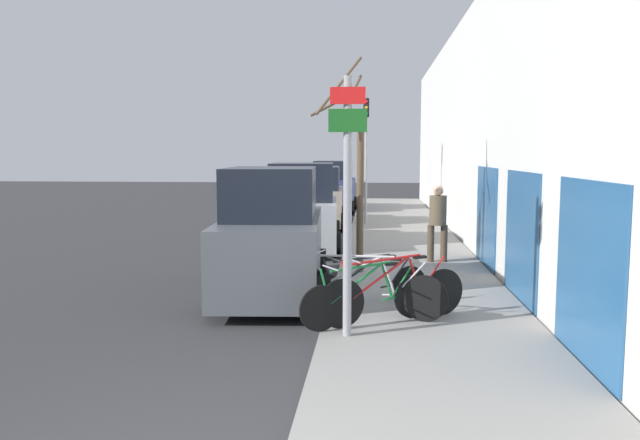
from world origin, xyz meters
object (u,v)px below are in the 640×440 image
at_px(parked_car_2, 316,200).
at_px(parked_car_0, 272,238).
at_px(bicycle_0, 369,298).
at_px(parked_car_3, 334,189).
at_px(parked_car_1, 303,211).
at_px(bicycle_3, 368,285).
at_px(pedestrian_near, 438,218).
at_px(traffic_light, 366,141).
at_px(signpost, 348,199).
at_px(street_tree, 357,179).
at_px(bicycle_2, 365,289).
at_px(bicycle_1, 394,294).

bearing_deg(parked_car_2, parked_car_0, -91.26).
height_order(bicycle_0, parked_car_3, parked_car_3).
xyz_separation_m(parked_car_0, parked_car_1, (-0.08, 5.66, -0.02)).
height_order(bicycle_3, parked_car_0, parked_car_0).
height_order(pedestrian_near, traffic_light, traffic_light).
bearing_deg(signpost, pedestrian_near, 73.15).
bearing_deg(parked_car_2, signpost, -85.19).
distance_m(parked_car_3, street_tree, 14.96).
height_order(bicycle_3, street_tree, street_tree).
xyz_separation_m(parked_car_1, parked_car_2, (-0.09, 5.02, -0.07)).
relative_size(pedestrian_near, traffic_light, 0.39).
bearing_deg(signpost, bicycle_2, 78.36).
relative_size(bicycle_0, traffic_light, 0.42).
xyz_separation_m(bicycle_0, parked_car_3, (-1.71, 18.85, 0.50)).
relative_size(bicycle_0, parked_car_3, 0.45).
bearing_deg(bicycle_1, signpost, 109.89).
distance_m(signpost, parked_car_2, 13.81).
height_order(parked_car_1, traffic_light, traffic_light).
bearing_deg(bicycle_3, parked_car_0, 22.57).
xyz_separation_m(signpost, street_tree, (0.01, 4.59, 0.09)).
distance_m(signpost, bicycle_0, 1.63).
bearing_deg(signpost, street_tree, 89.84).
relative_size(bicycle_2, pedestrian_near, 1.40).
height_order(bicycle_0, parked_car_1, parked_car_1).
xyz_separation_m(signpost, bicycle_2, (0.22, 1.09, -1.46)).
bearing_deg(bicycle_0, bicycle_2, -25.19).
height_order(parked_car_2, pedestrian_near, parked_car_2).
bearing_deg(parked_car_2, bicycle_3, -83.02).
height_order(bicycle_2, parked_car_1, parked_car_1).
bearing_deg(parked_car_0, parked_car_1, 86.97).
bearing_deg(parked_car_3, parked_car_0, -89.05).
bearing_deg(parked_car_0, signpost, -67.09).
xyz_separation_m(bicycle_1, street_tree, (-0.65, 3.80, 1.54)).
height_order(parked_car_0, parked_car_3, parked_car_0).
bearing_deg(parked_car_3, bicycle_3, -83.34).
relative_size(bicycle_3, street_tree, 0.43).
distance_m(parked_car_3, pedestrian_near, 13.84).
relative_size(signpost, parked_car_0, 0.75).
distance_m(signpost, bicycle_3, 2.19).
relative_size(signpost, bicycle_1, 1.62).
bearing_deg(bicycle_3, parked_car_2, -19.83).
height_order(parked_car_1, parked_car_3, parked_car_1).
height_order(bicycle_1, bicycle_3, bicycle_1).
relative_size(parked_car_0, parked_car_1, 1.05).
xyz_separation_m(bicycle_1, parked_car_2, (-2.34, 12.88, 0.42)).
bearing_deg(signpost, parked_car_2, 96.99).
xyz_separation_m(bicycle_2, parked_car_0, (-1.73, 1.90, 0.51)).
height_order(bicycle_2, bicycle_3, bicycle_2).
distance_m(signpost, parked_car_0, 3.48).
distance_m(bicycle_0, bicycle_3, 0.98).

